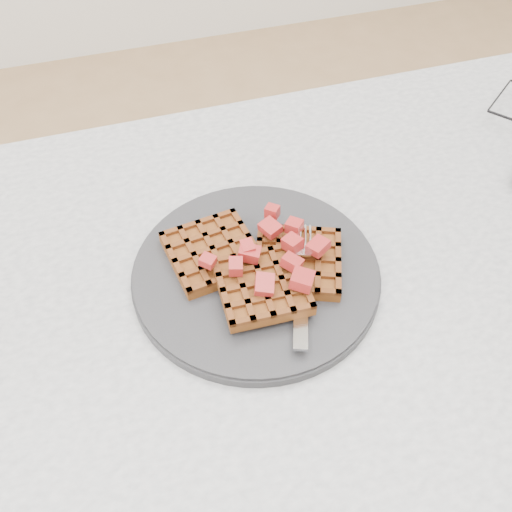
% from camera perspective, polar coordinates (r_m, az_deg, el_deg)
% --- Properties ---
extents(ground, '(4.00, 4.00, 0.00)m').
position_cam_1_polar(ground, '(1.39, 6.55, -21.48)').
color(ground, tan).
rests_on(ground, ground).
extents(table, '(1.20, 0.80, 0.75)m').
position_cam_1_polar(table, '(0.82, 10.42, -6.49)').
color(table, beige).
rests_on(table, ground).
extents(plate, '(0.30, 0.30, 0.02)m').
position_cam_1_polar(plate, '(0.70, 0.00, -1.71)').
color(plate, '#262628').
rests_on(plate, table).
extents(waffles, '(0.22, 0.18, 0.03)m').
position_cam_1_polar(waffles, '(0.68, 0.11, -0.92)').
color(waffles, brown).
rests_on(waffles, plate).
extents(strawberry_pile, '(0.15, 0.15, 0.02)m').
position_cam_1_polar(strawberry_pile, '(0.67, 0.00, 0.79)').
color(strawberry_pile, maroon).
rests_on(strawberry_pile, waffles).
extents(fork, '(0.09, 0.18, 0.02)m').
position_cam_1_polar(fork, '(0.67, 4.55, -2.54)').
color(fork, silver).
rests_on(fork, plate).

